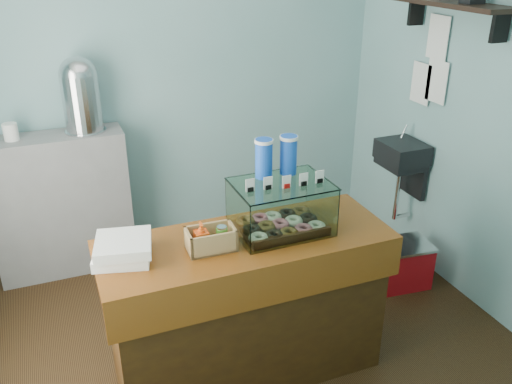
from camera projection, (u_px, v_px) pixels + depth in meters
name	position (u px, v px, depth m)	size (l,w,h in m)	color
ground	(234.00, 341.00, 3.51)	(3.50, 3.50, 0.00)	black
room_shell	(232.00, 80.00, 2.81)	(3.54, 3.04, 2.82)	#72A5A7
counter	(247.00, 306.00, 3.11)	(1.60, 0.60, 0.90)	#3D240B
back_shelf	(62.00, 205.00, 4.09)	(1.00, 0.32, 1.10)	gray
display_case	(280.00, 202.00, 2.97)	(0.52, 0.38, 0.50)	black
condiment_crate	(210.00, 239.00, 2.80)	(0.25, 0.16, 0.16)	tan
pastry_boxes	(123.00, 249.00, 2.72)	(0.34, 0.34, 0.11)	white
coffee_urn	(80.00, 93.00, 3.83)	(0.30, 0.30, 0.54)	silver
red_cooler	(402.00, 264.00, 4.04)	(0.42, 0.33, 0.34)	red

